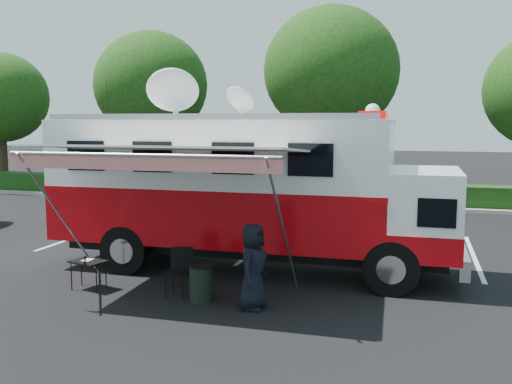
% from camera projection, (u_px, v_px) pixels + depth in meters
% --- Properties ---
extents(ground_plane, '(120.00, 120.00, 0.00)m').
position_uv_depth(ground_plane, '(251.00, 270.00, 14.23)').
color(ground_plane, black).
rests_on(ground_plane, ground).
extents(back_border, '(60.00, 6.14, 8.87)m').
position_uv_depth(back_border, '(356.00, 92.00, 25.62)').
color(back_border, '#9E998E').
rests_on(back_border, ground_plane).
extents(stall_lines, '(24.12, 5.50, 0.01)m').
position_uv_depth(stall_lines, '(263.00, 244.00, 17.23)').
color(stall_lines, silver).
rests_on(stall_lines, ground_plane).
extents(command_truck, '(9.93, 2.73, 4.77)m').
position_uv_depth(command_truck, '(247.00, 189.00, 14.00)').
color(command_truck, black).
rests_on(command_truck, ground_plane).
extents(awning, '(5.42, 2.79, 3.27)m').
position_uv_depth(awning, '(164.00, 152.00, 11.41)').
color(awning, silver).
rests_on(awning, ground_plane).
extents(person, '(0.62, 0.89, 1.72)m').
position_uv_depth(person, '(253.00, 309.00, 11.29)').
color(person, black).
rests_on(person, ground_plane).
extents(folding_table, '(0.87, 0.72, 0.64)m').
position_uv_depth(folding_table, '(88.00, 263.00, 12.55)').
color(folding_table, black).
rests_on(folding_table, ground_plane).
extents(folding_chair, '(0.63, 0.67, 1.02)m').
position_uv_depth(folding_chair, '(180.00, 267.00, 12.12)').
color(folding_chair, black).
rests_on(folding_chair, ground_plane).
extents(trash_bin, '(0.51, 0.51, 0.77)m').
position_uv_depth(trash_bin, '(201.00, 283.00, 11.71)').
color(trash_bin, black).
rests_on(trash_bin, ground_plane).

